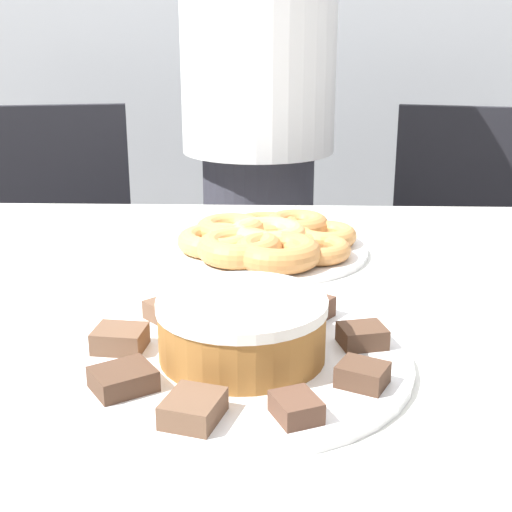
{
  "coord_description": "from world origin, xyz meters",
  "views": [
    {
      "loc": [
        0.0,
        -0.9,
        1.1
      ],
      "look_at": [
        -0.03,
        0.01,
        0.8
      ],
      "focal_mm": 50.0,
      "sensor_mm": 36.0,
      "label": 1
    }
  ],
  "objects_px": {
    "plate_donuts": "(266,250)",
    "frosted_cake": "(241,328)",
    "person_standing": "(258,133)",
    "office_chair_left": "(60,285)",
    "plate_cake": "(241,360)",
    "office_chair_right": "(460,289)"
  },
  "relations": [
    {
      "from": "office_chair_left",
      "to": "plate_cake",
      "type": "xyz_separation_m",
      "value": [
        0.55,
        -1.1,
        0.32
      ]
    },
    {
      "from": "plate_cake",
      "to": "frosted_cake",
      "type": "bearing_deg",
      "value": 90.0
    },
    {
      "from": "person_standing",
      "to": "frosted_cake",
      "type": "relative_size",
      "value": 8.77
    },
    {
      "from": "person_standing",
      "to": "plate_cake",
      "type": "xyz_separation_m",
      "value": [
        0.01,
        -1.05,
        -0.1
      ]
    },
    {
      "from": "frosted_cake",
      "to": "plate_cake",
      "type": "bearing_deg",
      "value": -90.0
    },
    {
      "from": "plate_cake",
      "to": "office_chair_left",
      "type": "bearing_deg",
      "value": 116.67
    },
    {
      "from": "office_chair_left",
      "to": "office_chair_right",
      "type": "height_order",
      "value": "same"
    },
    {
      "from": "plate_donuts",
      "to": "frosted_cake",
      "type": "height_order",
      "value": "frosted_cake"
    },
    {
      "from": "person_standing",
      "to": "office_chair_left",
      "type": "bearing_deg",
      "value": 174.34
    },
    {
      "from": "person_standing",
      "to": "plate_donuts",
      "type": "height_order",
      "value": "person_standing"
    },
    {
      "from": "office_chair_left",
      "to": "plate_donuts",
      "type": "relative_size",
      "value": 2.73
    },
    {
      "from": "office_chair_left",
      "to": "plate_cake",
      "type": "relative_size",
      "value": 2.41
    },
    {
      "from": "person_standing",
      "to": "office_chair_left",
      "type": "xyz_separation_m",
      "value": [
        -0.54,
        0.05,
        -0.42
      ]
    },
    {
      "from": "office_chair_left",
      "to": "plate_cake",
      "type": "height_order",
      "value": "office_chair_left"
    },
    {
      "from": "person_standing",
      "to": "office_chair_right",
      "type": "relative_size",
      "value": 1.81
    },
    {
      "from": "office_chair_right",
      "to": "frosted_cake",
      "type": "bearing_deg",
      "value": -103.52
    },
    {
      "from": "office_chair_right",
      "to": "frosted_cake",
      "type": "height_order",
      "value": "office_chair_right"
    },
    {
      "from": "plate_donuts",
      "to": "person_standing",
      "type": "bearing_deg",
      "value": 92.9
    },
    {
      "from": "plate_donuts",
      "to": "frosted_cake",
      "type": "bearing_deg",
      "value": -92.86
    },
    {
      "from": "person_standing",
      "to": "office_chair_right",
      "type": "bearing_deg",
      "value": 5.63
    },
    {
      "from": "person_standing",
      "to": "office_chair_left",
      "type": "distance_m",
      "value": 0.69
    },
    {
      "from": "plate_cake",
      "to": "office_chair_right",
      "type": "bearing_deg",
      "value": 64.33
    }
  ]
}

